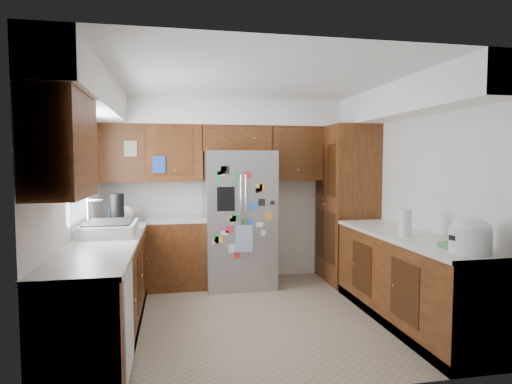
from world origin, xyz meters
TOP-DOWN VIEW (x-y plane):
  - floor at (0.00, 0.00)m, footprint 3.60×3.60m
  - room_shell at (-0.11, 0.36)m, footprint 3.64×3.24m
  - left_counter_run at (-1.36, 0.03)m, footprint 1.36×3.20m
  - right_counter_run at (1.50, -0.47)m, footprint 0.63×2.25m
  - pantry at (1.50, 1.15)m, footprint 0.60×0.90m
  - fridge at (-0.00, 1.20)m, footprint 0.90×0.79m
  - bridge_cabinet at (0.00, 1.43)m, footprint 0.96×0.34m
  - fridge_top_items at (-0.05, 1.43)m, footprint 0.69×0.33m
  - sink_assembly at (-1.50, 0.10)m, footprint 0.52×0.70m
  - left_counter_clutter at (-1.49, 0.86)m, footprint 0.38×0.87m
  - rice_cooker at (1.50, -1.38)m, footprint 0.33×0.32m
  - paper_towel at (1.38, -0.59)m, footprint 0.12×0.12m

SIDE VIEW (x-z plane):
  - floor at x=0.00m, z-range 0.00..0.00m
  - right_counter_run at x=1.50m, z-range -0.04..0.88m
  - left_counter_run at x=-1.36m, z-range -0.03..0.89m
  - fridge at x=0.00m, z-range 0.00..1.80m
  - sink_assembly at x=-1.50m, z-range 0.80..1.17m
  - left_counter_clutter at x=-1.49m, z-range 0.86..1.24m
  - paper_towel at x=1.38m, z-range 0.92..1.19m
  - rice_cooker at x=1.50m, z-range 0.93..1.21m
  - pantry at x=1.50m, z-range 0.00..2.15m
  - room_shell at x=-0.11m, z-range 0.56..3.08m
  - bridge_cabinet at x=0.00m, z-range 1.80..2.15m
  - fridge_top_items at x=-0.05m, z-range 2.14..2.42m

